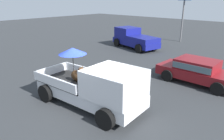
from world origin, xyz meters
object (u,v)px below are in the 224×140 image
parked_sedan_near (198,70)px  motel_sign (184,7)px  pickup_truck_main (96,87)px  pickup_truck_red (134,38)px

parked_sedan_near → motel_sign: size_ratio=0.84×
parked_sedan_near → pickup_truck_main: bearing=-108.9°
pickup_truck_main → parked_sedan_near: bearing=65.9°
pickup_truck_main → motel_sign: motel_sign is taller
pickup_truck_main → motel_sign: 16.84m
parked_sedan_near → motel_sign: 12.39m
pickup_truck_red → motel_sign: motel_sign is taller
pickup_truck_main → pickup_truck_red: pickup_truck_main is taller
pickup_truck_red → parked_sedan_near: pickup_truck_red is taller
parked_sedan_near → pickup_truck_red: bearing=150.0°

